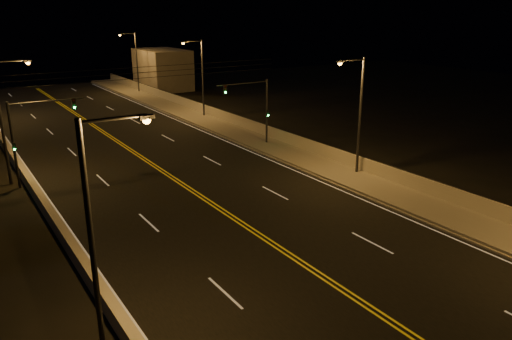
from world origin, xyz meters
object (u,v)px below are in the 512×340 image
streetlight_2 (200,73)px  traffic_signal_right (257,105)px  streetlight_4 (99,225)px  streetlight_3 (135,58)px  streetlight_1 (358,109)px  streetlight_5 (5,114)px  traffic_signal_left (28,132)px

streetlight_2 → traffic_signal_right: bearing=-96.2°
streetlight_4 → traffic_signal_right: 28.84m
streetlight_3 → traffic_signal_right: size_ratio=1.44×
streetlight_1 → streetlight_5: same height
streetlight_4 → traffic_signal_left: size_ratio=1.44×
streetlight_3 → streetlight_5: bearing=-122.5°
streetlight_2 → streetlight_3: bearing=90.0°
streetlight_3 → streetlight_4: (-21.42, -55.63, 0.00)m
streetlight_3 → streetlight_5: size_ratio=1.00×
streetlight_2 → traffic_signal_left: bearing=-145.5°
streetlight_2 → streetlight_3: 20.84m
streetlight_5 → traffic_signal_left: (1.12, -1.16, -1.23)m
streetlight_2 → streetlight_4: same height
traffic_signal_right → traffic_signal_left: 18.78m
streetlight_5 → streetlight_1: bearing=-29.2°
traffic_signal_right → streetlight_4: bearing=-133.7°
traffic_signal_right → traffic_signal_left: (-18.78, 0.00, 0.00)m
traffic_signal_right → streetlight_2: bearing=83.8°
streetlight_2 → streetlight_3: (0.00, 20.84, 0.00)m
streetlight_4 → streetlight_5: 22.00m
streetlight_1 → traffic_signal_right: 10.98m
streetlight_1 → traffic_signal_right: (-1.52, 10.81, -1.23)m
streetlight_3 → traffic_signal_left: size_ratio=1.44×
streetlight_4 → traffic_signal_right: bearing=46.3°
streetlight_4 → streetlight_5: same height
streetlight_1 → streetlight_4: size_ratio=1.00×
streetlight_3 → traffic_signal_left: 40.30m
streetlight_1 → streetlight_2: 24.76m
streetlight_3 → streetlight_5: (-21.42, -33.63, 0.00)m
streetlight_4 → traffic_signal_left: (1.12, 20.84, -1.23)m
streetlight_5 → streetlight_2: bearing=30.8°
streetlight_2 → streetlight_5: (-21.42, -12.79, 0.00)m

